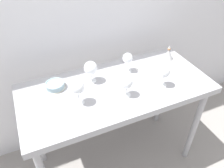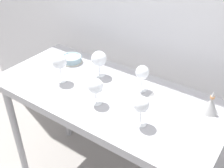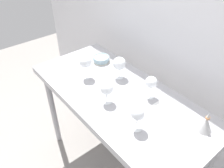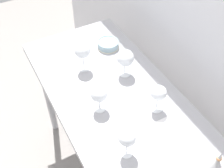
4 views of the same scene
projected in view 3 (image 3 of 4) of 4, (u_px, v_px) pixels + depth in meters
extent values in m
plane|color=gray|center=(117.00, 167.00, 2.12)|extent=(6.00, 6.00, 0.00)
cube|color=silver|center=(173.00, 20.00, 1.58)|extent=(3.80, 0.04, 2.60)
cube|color=#A0A0A5|center=(119.00, 95.00, 1.58)|extent=(1.40, 0.64, 0.04)
cube|color=#A0A0A5|center=(80.00, 117.00, 1.42)|extent=(1.40, 0.01, 0.05)
cylinder|color=#A0A0A5|center=(53.00, 109.00, 2.12)|extent=(0.05, 0.05, 0.86)
cylinder|color=#A0A0A5|center=(97.00, 87.00, 2.38)|extent=(0.05, 0.05, 0.86)
cylinder|color=white|center=(149.00, 96.00, 1.54)|extent=(0.07, 0.07, 0.00)
cylinder|color=white|center=(150.00, 91.00, 1.52)|extent=(0.01, 0.01, 0.08)
sphere|color=white|center=(151.00, 82.00, 1.47)|extent=(0.08, 0.08, 0.08)
cylinder|color=maroon|center=(151.00, 84.00, 1.48)|extent=(0.06, 0.06, 0.02)
cylinder|color=white|center=(87.00, 77.00, 1.72)|extent=(0.07, 0.07, 0.00)
cylinder|color=white|center=(86.00, 71.00, 1.69)|extent=(0.01, 0.01, 0.09)
sphere|color=white|center=(85.00, 62.00, 1.64)|extent=(0.09, 0.09, 0.09)
cylinder|color=maroon|center=(86.00, 64.00, 1.65)|extent=(0.06, 0.06, 0.02)
cylinder|color=white|center=(107.00, 101.00, 1.50)|extent=(0.07, 0.07, 0.00)
cylinder|color=white|center=(107.00, 97.00, 1.47)|extent=(0.01, 0.01, 0.07)
sphere|color=white|center=(107.00, 88.00, 1.43)|extent=(0.09, 0.09, 0.09)
cylinder|color=#5B0A15|center=(107.00, 90.00, 1.44)|extent=(0.06, 0.06, 0.02)
cylinder|color=white|center=(136.00, 128.00, 1.31)|extent=(0.07, 0.07, 0.00)
cylinder|color=white|center=(137.00, 123.00, 1.29)|extent=(0.01, 0.01, 0.08)
sphere|color=white|center=(138.00, 113.00, 1.24)|extent=(0.08, 0.08, 0.08)
cylinder|color=maroon|center=(138.00, 115.00, 1.25)|extent=(0.06, 0.06, 0.02)
cylinder|color=white|center=(119.00, 77.00, 1.72)|extent=(0.07, 0.07, 0.00)
cylinder|color=white|center=(119.00, 72.00, 1.70)|extent=(0.01, 0.01, 0.07)
sphere|color=white|center=(119.00, 64.00, 1.65)|extent=(0.10, 0.10, 0.10)
cylinder|color=maroon|center=(119.00, 66.00, 1.66)|extent=(0.07, 0.07, 0.02)
cube|color=white|center=(163.00, 112.00, 1.42)|extent=(0.18, 0.24, 0.00)
cylinder|color=beige|center=(101.00, 61.00, 1.90)|extent=(0.14, 0.14, 0.01)
cylinder|color=#8CA8B2|center=(101.00, 59.00, 1.89)|extent=(0.13, 0.13, 0.03)
torus|color=#8CA8B2|center=(101.00, 57.00, 1.88)|extent=(0.14, 0.14, 0.01)
cone|color=#B5B5B5|center=(205.00, 124.00, 1.28)|extent=(0.09, 0.09, 0.09)
cylinder|color=#C17F4C|center=(208.00, 118.00, 1.25)|extent=(0.02, 0.02, 0.01)
cone|color=#B5B5B5|center=(209.00, 115.00, 1.23)|extent=(0.02, 0.02, 0.03)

